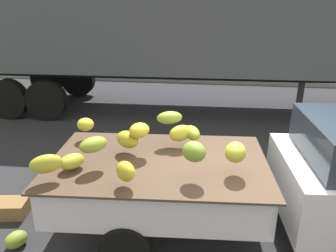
{
  "coord_description": "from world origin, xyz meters",
  "views": [
    {
      "loc": [
        -0.67,
        -3.93,
        3.1
      ],
      "look_at": [
        -1.27,
        0.67,
        1.32
      ],
      "focal_mm": 35.63,
      "sensor_mm": 36.0,
      "label": 1
    }
  ],
  "objects_px": {
    "pickup_truck": "(309,179)",
    "semi_trailer": "(182,20)",
    "produce_crate": "(10,208)",
    "fallen_banana_bunch_near_tailgate": "(16,240)"
  },
  "relations": [
    {
      "from": "pickup_truck",
      "to": "produce_crate",
      "type": "distance_m",
      "value": 4.36
    },
    {
      "from": "semi_trailer",
      "to": "produce_crate",
      "type": "height_order",
      "value": "semi_trailer"
    },
    {
      "from": "pickup_truck",
      "to": "fallen_banana_bunch_near_tailgate",
      "type": "height_order",
      "value": "pickup_truck"
    },
    {
      "from": "semi_trailer",
      "to": "fallen_banana_bunch_near_tailgate",
      "type": "relative_size",
      "value": 39.54
    },
    {
      "from": "pickup_truck",
      "to": "semi_trailer",
      "type": "height_order",
      "value": "semi_trailer"
    },
    {
      "from": "semi_trailer",
      "to": "fallen_banana_bunch_near_tailgate",
      "type": "distance_m",
      "value": 6.76
    },
    {
      "from": "semi_trailer",
      "to": "fallen_banana_bunch_near_tailgate",
      "type": "bearing_deg",
      "value": -106.33
    },
    {
      "from": "pickup_truck",
      "to": "semi_trailer",
      "type": "xyz_separation_m",
      "value": [
        -2.19,
        5.35,
        1.65
      ]
    },
    {
      "from": "semi_trailer",
      "to": "produce_crate",
      "type": "relative_size",
      "value": 23.19
    },
    {
      "from": "pickup_truck",
      "to": "semi_trailer",
      "type": "distance_m",
      "value": 6.01
    }
  ]
}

